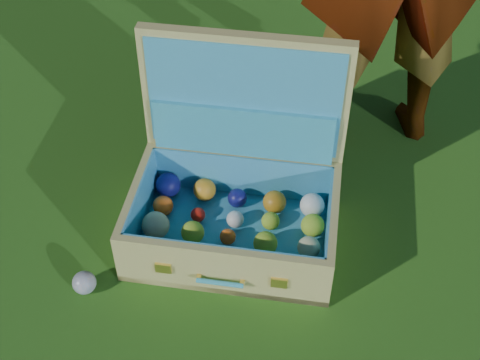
{
  "coord_description": "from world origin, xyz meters",
  "views": [
    {
      "loc": [
        0.23,
        -1.04,
        1.48
      ],
      "look_at": [
        -0.12,
        0.25,
        0.17
      ],
      "focal_mm": 50.0,
      "sensor_mm": 36.0,
      "label": 1
    }
  ],
  "objects": [
    {
      "name": "ground",
      "position": [
        0.0,
        0.0,
        0.0
      ],
      "size": [
        60.0,
        60.0,
        0.0
      ],
      "primitive_type": "plane",
      "color": "#215114",
      "rests_on": "ground"
    },
    {
      "name": "stray_ball",
      "position": [
        -0.45,
        -0.1,
        0.03
      ],
      "size": [
        0.06,
        0.06,
        0.06
      ],
      "primitive_type": "sphere",
      "color": "teal",
      "rests_on": "ground"
    },
    {
      "name": "suitcase",
      "position": [
        -0.12,
        0.24,
        0.16
      ],
      "size": [
        0.62,
        0.48,
        0.56
      ],
      "rotation": [
        0.0,
        0.0,
        0.11
      ],
      "color": "tan",
      "rests_on": "ground"
    }
  ]
}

